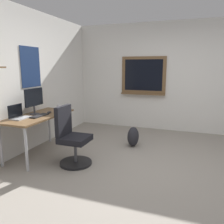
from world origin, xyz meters
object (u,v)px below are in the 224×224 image
desk (39,119)px  computer_mouse (49,112)px  office_chair (72,140)px  monitor_primary (34,99)px  backpack (133,137)px  coffee_mug (59,107)px  laptop (18,115)px  keyboard (39,116)px

desk → computer_mouse: (0.21, -0.08, 0.09)m
office_chair → monitor_primary: size_ratio=2.05×
monitor_primary → office_chair: bearing=-103.5°
backpack → coffee_mug: bearing=104.8°
laptop → monitor_primary: (0.35, -0.05, 0.22)m
coffee_mug → office_chair: bearing=-136.9°
monitor_primary → backpack: (0.95, -1.57, -0.80)m
coffee_mug → monitor_primary: bearing=167.5°
desk → laptop: (-0.32, 0.15, 0.13)m
computer_mouse → keyboard: bearing=180.0°
keyboard → coffee_mug: 0.68m
monitor_primary → keyboard: bearing=-121.0°
desk → computer_mouse: 0.24m
laptop → keyboard: size_ratio=0.84×
computer_mouse → coffee_mug: size_ratio=1.13×
office_chair → backpack: 1.38m
monitor_primary → computer_mouse: 0.35m
laptop → computer_mouse: laptop is taller
laptop → monitor_primary: bearing=-7.8°
office_chair → coffee_mug: size_ratio=10.33×
coffee_mug → computer_mouse: bearing=-172.7°
computer_mouse → coffee_mug: bearing=7.3°
computer_mouse → office_chair: bearing=-119.4°
office_chair → keyboard: office_chair is taller
desk → backpack: size_ratio=3.64×
keyboard → computer_mouse: (0.28, 0.00, 0.01)m
laptop → keyboard: (0.25, -0.22, -0.04)m
monitor_primary → computer_mouse: bearing=-45.2°
monitor_primary → laptop: bearing=172.2°
keyboard → computer_mouse: 0.28m
desk → monitor_primary: monitor_primary is taller
computer_mouse → coffee_mug: 0.40m
desk → laptop: 0.37m
monitor_primary → coffee_mug: (0.57, -0.13, -0.22)m
computer_mouse → monitor_primary: bearing=134.8°
desk → coffee_mug: bearing=-2.5°
office_chair → monitor_primary: (0.20, 0.85, 0.58)m
desk → monitor_primary: bearing=70.4°
office_chair → laptop: (-0.15, 0.89, 0.37)m
desk → computer_mouse: size_ratio=13.51×
computer_mouse → backpack: computer_mouse is taller
coffee_mug → backpack: 1.60m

